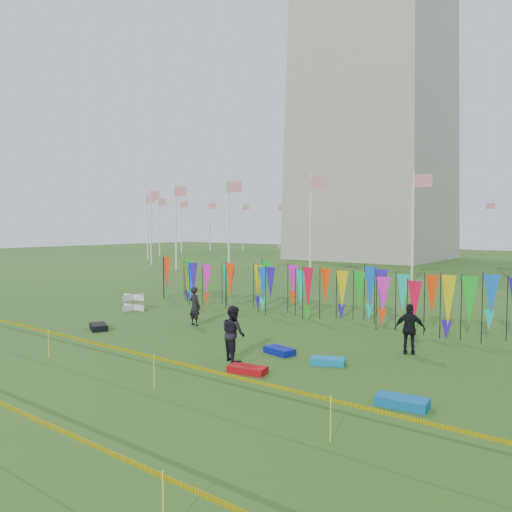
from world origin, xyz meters
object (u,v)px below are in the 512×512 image
Objects in this scene: person_left at (195,306)px; kite_bag_black at (99,327)px; kite_bag_turquoise at (328,361)px; box_kite at (134,302)px; person_right at (410,329)px; kite_bag_blue at (279,351)px; kite_bag_red at (247,370)px; kite_bag_teal at (402,402)px; person_mid at (233,333)px.

person_left is 1.60× the size of kite_bag_black.
person_left is 1.63× the size of kite_bag_turquoise.
kite_bag_black is (2.56, -3.81, -0.28)m from box_kite.
kite_bag_black is (-11.24, -3.84, -0.70)m from person_right.
kite_bag_turquoise is 0.99× the size of kite_bag_blue.
person_left is 7.14m from kite_bag_red.
kite_bag_turquoise is at bearing 57.60° from kite_bag_red.
kite_bag_blue is (10.44, -2.50, -0.30)m from box_kite.
person_left is 11.07m from kite_bag_teal.
person_right is at bearing 37.01° from kite_bag_blue.
kite_bag_red is 8.42m from kite_bag_black.
kite_bag_turquoise is (-1.51, -2.65, -0.72)m from person_right.
person_mid is (4.77, -3.17, 0.04)m from person_left.
box_kite is 0.79× the size of kite_bag_black.
person_right reaches higher than kite_bag_turquoise.
box_kite is at bearing 123.97° from kite_bag_black.
kite_bag_black is at bearing -56.03° from box_kite.
box_kite reaches higher than kite_bag_turquoise.
kite_bag_teal is at bearing -33.45° from kite_bag_turquoise.
box_kite is at bearing 163.16° from kite_bag_teal.
person_left reaches higher than kite_bag_black.
person_right is 5.00m from kite_bag_teal.
person_right is 4.26m from kite_bag_blue.
kite_bag_turquoise and kite_bag_red have the same top height.
person_mid is 1.48× the size of kite_bag_teal.
box_kite reaches higher than kite_bag_black.
person_mid is 1.57× the size of kite_bag_red.
kite_bag_black is at bearing 22.78° from person_mid.
kite_bag_black is (-9.73, -1.19, 0.02)m from kite_bag_turquoise.
person_right reaches higher than person_left.
kite_bag_black is (-2.44, -2.97, -0.70)m from person_left.
person_left is 1.41× the size of kite_bag_teal.
person_left is at bearing -9.55° from box_kite.
kite_bag_teal is at bearing -162.20° from person_mid.
person_right is at bearing 108.52° from kite_bag_teal.
person_mid is 1.68× the size of kite_bag_black.
kite_bag_teal is at bearing 164.97° from person_left.
person_mid is 5.71m from person_right.
person_left reaches higher than kite_bag_blue.
person_right is (8.79, 0.88, 0.01)m from person_left.
kite_bag_turquoise is 0.92× the size of kite_bag_red.
kite_bag_black reaches higher than kite_bag_red.
kite_bag_turquoise is at bearing 146.55° from kite_bag_teal.
box_kite is 4.60m from kite_bag_black.
kite_bag_blue is 0.87× the size of kite_bag_teal.
person_right is at bearing 18.88° from kite_bag_black.
person_right is at bearing 0.15° from box_kite.
person_right is (4.03, 4.04, -0.03)m from person_mid.
kite_bag_teal is at bearing -16.84° from box_kite.
person_right reaches higher than kite_bag_black.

